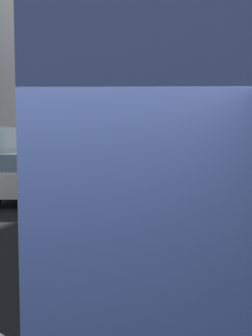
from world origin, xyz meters
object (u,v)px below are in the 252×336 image
at_px(car_grey_wagon, 104,155).
at_px(box_truck, 110,142).
at_px(car_silver_sedan, 137,155).
at_px(car_blue_hatchback, 149,149).
at_px(transit_bus, 162,159).
at_px(car_white_van, 32,176).

distance_m(car_grey_wagon, box_truck, 8.75).
distance_m(car_silver_sedan, box_truck, 8.12).
relative_size(car_blue_hatchback, box_truck, 0.56).
relative_size(car_blue_hatchback, car_silver_sedan, 0.92).
xyz_separation_m(transit_bus, box_truck, (-2.40, 30.62, -0.11)).
height_order(car_white_van, car_blue_hatchback, same).
bearing_deg(transit_bus, car_grey_wagon, 96.25).
distance_m(transit_bus, car_grey_wagon, 22.07).
height_order(car_blue_hatchback, car_grey_wagon, same).
bearing_deg(car_blue_hatchback, car_silver_sedan, -96.11).
xyz_separation_m(car_grey_wagon, box_truck, (0.00, 8.71, 0.84)).
xyz_separation_m(transit_bus, car_grey_wagon, (-2.40, 21.91, -0.95)).
bearing_deg(car_white_van, box_truck, 86.22).
relative_size(car_white_van, box_truck, 0.55).
bearing_deg(transit_bus, car_white_van, 122.06).
height_order(car_white_van, box_truck, box_truck).
xyz_separation_m(car_white_van, box_truck, (1.60, 24.24, 0.85)).
distance_m(car_white_van, car_silver_sedan, 17.01).
bearing_deg(car_grey_wagon, car_white_van, -95.88).
relative_size(transit_bus, car_grey_wagon, 2.63).
xyz_separation_m(car_silver_sedan, box_truck, (-2.40, 7.71, 0.84)).
distance_m(transit_bus, car_blue_hatchback, 37.91).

